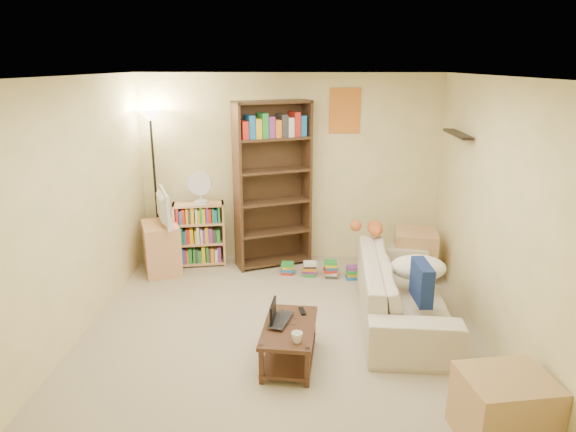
{
  "coord_description": "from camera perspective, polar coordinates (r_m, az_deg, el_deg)",
  "views": [
    {
      "loc": [
        0.22,
        -4.53,
        2.61
      ],
      "look_at": [
        0.04,
        0.7,
        1.05
      ],
      "focal_mm": 32.0,
      "sensor_mm": 36.0,
      "label": 1
    }
  ],
  "objects": [
    {
      "name": "room",
      "position": [
        4.64,
        -0.72,
        4.36
      ],
      "size": [
        4.5,
        4.54,
        2.52
      ],
      "color": "tan",
      "rests_on": "ground"
    },
    {
      "name": "sofa",
      "position": [
        5.61,
        12.58,
        -7.91
      ],
      "size": [
        2.26,
        1.07,
        0.64
      ],
      "primitive_type": "imported",
      "rotation": [
        0.0,
        0.0,
        1.52
      ],
      "color": "beige",
      "rests_on": "ground"
    },
    {
      "name": "navy_pillow",
      "position": [
        5.09,
        14.63,
        -7.12
      ],
      "size": [
        0.15,
        0.42,
        0.38
      ],
      "primitive_type": "cube",
      "rotation": [
        0.0,
        0.0,
        1.62
      ],
      "color": "navy",
      "rests_on": "sofa"
    },
    {
      "name": "cream_blanket",
      "position": [
        5.6,
        14.26,
        -5.57
      ],
      "size": [
        0.59,
        0.42,
        0.25
      ],
      "primitive_type": "ellipsoid",
      "color": "white",
      "rests_on": "sofa"
    },
    {
      "name": "tabby_cat",
      "position": [
        6.22,
        9.27,
        -1.3
      ],
      "size": [
        0.5,
        0.2,
        0.17
      ],
      "color": "#D2622C",
      "rests_on": "sofa"
    },
    {
      "name": "coffee_table",
      "position": [
        4.74,
        0.14,
        -13.56
      ],
      "size": [
        0.52,
        0.85,
        0.36
      ],
      "rotation": [
        0.0,
        0.0,
        -0.08
      ],
      "color": "#49261C",
      "rests_on": "ground"
    },
    {
      "name": "laptop",
      "position": [
        4.71,
        -0.21,
        -11.64
      ],
      "size": [
        0.49,
        0.42,
        0.03
      ],
      "primitive_type": "imported",
      "rotation": [
        0.0,
        0.0,
        1.31
      ],
      "color": "black",
      "rests_on": "coffee_table"
    },
    {
      "name": "laptop_screen",
      "position": [
        4.68,
        -1.67,
        -10.53
      ],
      "size": [
        0.03,
        0.27,
        0.18
      ],
      "primitive_type": "cube",
      "rotation": [
        0.0,
        0.0,
        -0.08
      ],
      "color": "white",
      "rests_on": "laptop"
    },
    {
      "name": "mug",
      "position": [
        4.41,
        1.01,
        -13.33
      ],
      "size": [
        0.12,
        0.12,
        0.09
      ],
      "primitive_type": "imported",
      "rotation": [
        0.0,
        0.0,
        0.09
      ],
      "color": "white",
      "rests_on": "coffee_table"
    },
    {
      "name": "tv_remote",
      "position": [
        4.9,
        1.59,
        -10.53
      ],
      "size": [
        0.08,
        0.15,
        0.02
      ],
      "primitive_type": "cube",
      "rotation": [
        0.0,
        0.0,
        0.22
      ],
      "color": "black",
      "rests_on": "coffee_table"
    },
    {
      "name": "tv_stand",
      "position": [
        6.84,
        -13.87,
        -3.44
      ],
      "size": [
        0.62,
        0.72,
        0.64
      ],
      "primitive_type": "cube",
      "rotation": [
        0.0,
        0.0,
        0.38
      ],
      "color": "tan",
      "rests_on": "ground"
    },
    {
      "name": "television",
      "position": [
        6.68,
        -14.19,
        0.93
      ],
      "size": [
        0.83,
        0.62,
        0.44
      ],
      "primitive_type": "imported",
      "rotation": [
        0.0,
        0.0,
        1.95
      ],
      "color": "black",
      "rests_on": "tv_stand"
    },
    {
      "name": "tall_bookshelf",
      "position": [
        6.65,
        -1.7,
        3.88
      ],
      "size": [
        1.03,
        0.68,
        2.17
      ],
      "rotation": [
        0.0,
        0.0,
        0.4
      ],
      "color": "#472C1B",
      "rests_on": "ground"
    },
    {
      "name": "short_bookshelf",
      "position": [
        6.93,
        -9.79,
        -2.0
      ],
      "size": [
        0.7,
        0.38,
        0.85
      ],
      "rotation": [
        0.0,
        0.0,
        0.19
      ],
      "color": "tan",
      "rests_on": "ground"
    },
    {
      "name": "desk_fan",
      "position": [
        6.7,
        -9.74,
        3.23
      ],
      "size": [
        0.3,
        0.17,
        0.43
      ],
      "color": "silver",
      "rests_on": "short_bookshelf"
    },
    {
      "name": "floor_lamp",
      "position": [
        6.94,
        -14.88,
        7.97
      ],
      "size": [
        0.35,
        0.35,
        2.05
      ],
      "color": "black",
      "rests_on": "ground"
    },
    {
      "name": "side_table",
      "position": [
        6.71,
        13.92,
        -4.07
      ],
      "size": [
        0.58,
        0.58,
        0.59
      ],
      "primitive_type": "cube",
      "rotation": [
        0.0,
        0.0,
        -0.14
      ],
      "color": "tan",
      "rests_on": "ground"
    },
    {
      "name": "end_cabinet",
      "position": [
        4.19,
        22.89,
        -19.08
      ],
      "size": [
        0.69,
        0.61,
        0.51
      ],
      "primitive_type": "cube",
      "rotation": [
        0.0,
        0.0,
        0.17
      ],
      "color": "tan",
      "rests_on": "ground"
    },
    {
      "name": "book_stacks",
      "position": [
        6.57,
        3.72,
        -5.97
      ],
      "size": [
        1.0,
        0.27,
        0.22
      ],
      "color": "red",
      "rests_on": "ground"
    }
  ]
}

